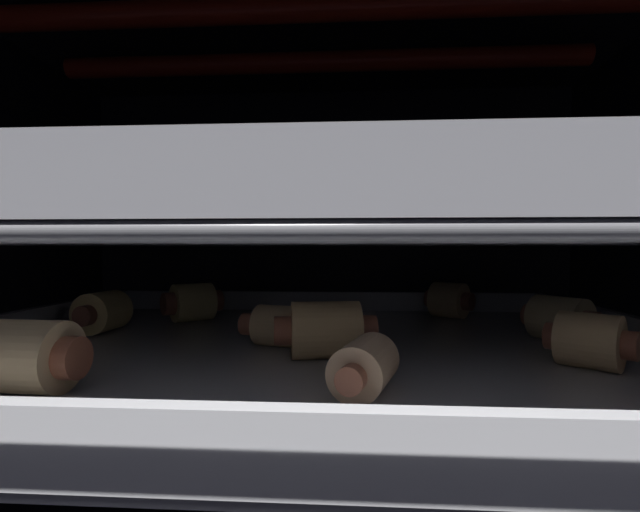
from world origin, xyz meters
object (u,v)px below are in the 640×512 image
Objects in this scene: pig_in_blanket_lower_5 at (24,356)px; pig_in_blanket_upper_9 at (420,210)px; pig_in_blanket_lower_9 at (287,326)px; pig_in_blanket_lower_4 at (365,366)px; heating_element at (311,9)px; pig_in_blanket_lower_6 at (325,330)px; pig_in_blanket_lower_0 at (560,319)px; pig_in_blanket_upper_5 at (471,171)px; pig_in_blanket_upper_2 at (406,212)px; oven_rack_upper at (312,240)px; pig_in_blanket_upper_0 at (566,180)px; pig_in_blanket_lower_8 at (590,341)px; pig_in_blanket_upper_6 at (83,183)px; pig_in_blanket_upper_8 at (285,209)px; pig_in_blanket_lower_2 at (449,300)px; baking_tray_lower at (312,346)px; pig_in_blanket_lower_1 at (193,302)px; pig_in_blanket_upper_1 at (568,207)px; pig_in_blanket_lower_3 at (102,312)px; pig_in_blanket_upper_3 at (331,202)px; oven_rack_lower at (312,361)px; pig_in_blanket_upper_7 at (185,209)px; baking_tray_upper at (312,226)px.

pig_in_blanket_lower_5 is 1.07× the size of pig_in_blanket_upper_9.
pig_in_blanket_lower_4 is at bearing -62.90° from pig_in_blanket_lower_9.
heating_element reaches higher than pig_in_blanket_lower_6.
pig_in_blanket_lower_6 is at bearing -126.85° from pig_in_blanket_upper_9.
pig_in_blanket_lower_0 is 1.05× the size of pig_in_blanket_upper_5.
pig_in_blanket_upper_9 is at bearing -84.91° from pig_in_blanket_upper_2.
pig_in_blanket_upper_0 is at bearing -35.38° from oven_rack_upper.
pig_in_blanket_upper_9 is (7.96, 5.53, -12.85)cm from heating_element.
pig_in_blanket_lower_8 is 0.75× the size of pig_in_blanket_upper_2.
pig_in_blanket_upper_8 is at bearing 60.68° from pig_in_blanket_upper_6.
pig_in_blanket_upper_6 is at bearing 66.74° from pig_in_blanket_lower_5.
baking_tray_lower is at bearing -132.43° from pig_in_blanket_lower_2.
pig_in_blanket_upper_8 reaches higher than pig_in_blanket_lower_1.
pig_in_blanket_upper_0 is at bearing -35.38° from baking_tray_lower.
pig_in_blanket_lower_2 is (23.24, 3.52, -0.03)cm from pig_in_blanket_lower_1.
pig_in_blanket_lower_5 is 1.15× the size of pig_in_blanket_upper_1.
baking_tray_lower is at bearing -12.84° from pig_in_blanket_lower_3.
pig_in_blanket_upper_3 reaches higher than pig_in_blanket_lower_5.
pig_in_blanket_upper_3 reaches higher than pig_in_blanket_lower_8.
oven_rack_lower is 16.85cm from pig_in_blanket_upper_2.
pig_in_blanket_lower_5 is 0.91× the size of pig_in_blanket_lower_6.
pig_in_blanket_upper_6 is at bearing -156.56° from pig_in_blanket_upper_1.
pig_in_blanket_upper_2 is 0.95× the size of pig_in_blanket_upper_6.
pig_in_blanket_upper_1 reaches higher than pig_in_blanket_lower_3.
pig_in_blanket_lower_0 is 1.18× the size of pig_in_blanket_lower_8.
pig_in_blanket_upper_8 is (-3.86, 10.19, 8.02)cm from pig_in_blanket_lower_6.
pig_in_blanket_upper_0 is 19.99cm from pig_in_blanket_upper_2.
pig_in_blanket_lower_5 is 21.27cm from pig_in_blanket_upper_8.
heating_element reaches higher than pig_in_blanket_upper_0.
pig_in_blanket_upper_7 reaches higher than baking_tray_lower.
pig_in_blanket_upper_9 is at bearing 72.94° from pig_in_blanket_lower_4.
pig_in_blanket_lower_4 is (3.21, -9.96, 2.26)cm from oven_rack_lower.
pig_in_blanket_upper_6 is (-23.29, 0.82, 0.20)cm from pig_in_blanket_upper_0.
oven_rack_upper is 13.62cm from pig_in_blanket_upper_5.
heating_element is at bearing 144.62° from pig_in_blanket_upper_0.
baking_tray_upper is at bearing -90.00° from oven_rack_upper.
pig_in_blanket_lower_3 reaches higher than pig_in_blanket_lower_8.
pig_in_blanket_lower_2 is 0.79× the size of pig_in_blanket_lower_5.
pig_in_blanket_lower_3 is 32.56cm from pig_in_blanket_upper_0.
pig_in_blanket_upper_5 is 0.91× the size of pig_in_blanket_upper_8.
pig_in_blanket_lower_1 and pig_in_blanket_lower_5 have the same top height.
pig_in_blanket_upper_5 is at bearing -48.95° from pig_in_blanket_lower_9.
heating_element is 19.80cm from pig_in_blanket_upper_0.
pig_in_blanket_lower_0 reaches higher than pig_in_blanket_lower_9.
heating_element is 8.28× the size of pig_in_blanket_upper_8.
pig_in_blanket_lower_3 is at bearing 156.54° from pig_in_blanket_upper_0.
pig_in_blanket_lower_5 is (-29.26, -13.10, 0.06)cm from pig_in_blanket_lower_0.
baking_tray_upper is (0.00, -0.00, 8.98)cm from oven_rack_lower.
pig_in_blanket_upper_5 is at bearing -55.81° from oven_rack_lower.
pig_in_blanket_upper_0 is (12.37, -8.78, 9.65)cm from baking_tray_lower.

